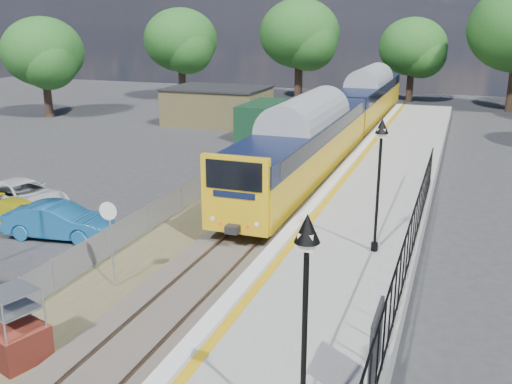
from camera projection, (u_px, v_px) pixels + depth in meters
The scene contains 16 objects.
ground at pixel (153, 332), 16.26m from camera, with size 120.00×120.00×0.00m, color #2D2D30.
track_bed at pixel (254, 220), 25.09m from camera, with size 5.90×80.00×0.29m.
platform at pixel (353, 239), 21.95m from camera, with size 5.00×70.00×0.90m, color gray.
platform_edge at pixel (301, 221), 22.50m from camera, with size 0.90×70.00×0.01m.
victorian_lamp_south at pixel (306, 281), 9.62m from camera, with size 0.44×0.44×4.60m.
victorian_lamp_north at pixel (380, 155), 18.68m from camera, with size 0.44×0.44×4.60m.
palisade_fence at pixel (401, 275), 15.60m from camera, with size 0.12×26.00×2.00m.
wire_fence at pixel (200, 187), 28.26m from camera, with size 0.06×52.00×1.20m.
outbuilding at pixel (226, 108), 47.47m from camera, with size 10.80×10.10×3.12m.
tree_line at pixel (396, 42), 51.68m from camera, with size 56.80×43.80×11.88m.
train at pixel (345, 113), 39.63m from camera, with size 2.82×40.83×3.51m.
brick_plinth at pixel (15, 328), 14.56m from camera, with size 1.60×1.60×2.06m.
speed_sign at pixel (110, 230), 18.31m from camera, with size 0.61×0.12×3.01m.
car_blue at pixel (59, 221), 23.11m from camera, with size 1.52×4.36×1.44m, color #185992.
car_yellow at pixel (20, 214), 24.44m from camera, with size 1.58×3.88×1.13m, color gold.
car_white at pixel (24, 196), 26.42m from camera, with size 2.33×5.05×1.40m, color silver.
Camera 1 is at (7.71, -12.54, 8.51)m, focal length 40.00 mm.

